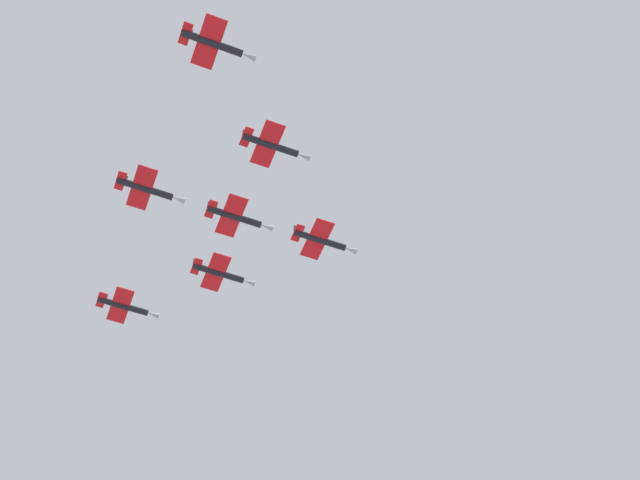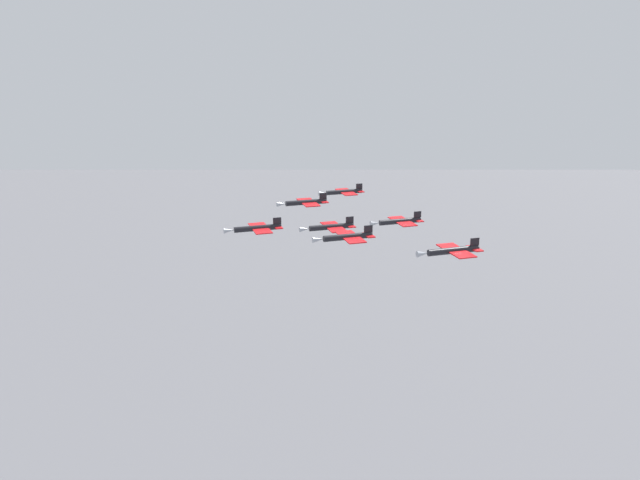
# 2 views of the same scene
# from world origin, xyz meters

# --- Properties ---
(jet_lead) EXTENTS (11.85, 10.36, 2.75)m
(jet_lead) POSITION_xyz_m (5.05, -18.44, 142.06)
(jet_lead) COLOR black
(jet_port_inner) EXTENTS (11.85, 10.36, 2.75)m
(jet_port_inner) POSITION_xyz_m (-17.05, -15.75, 143.11)
(jet_port_inner) COLOR black
(jet_starboard_inner) EXTENTS (11.85, 10.36, 2.75)m
(jet_starboard_inner) POSITION_xyz_m (2.37, -40.54, 143.35)
(jet_starboard_inner) COLOR black
(jet_port_outer) EXTENTS (11.85, 10.36, 2.75)m
(jet_port_outer) POSITION_xyz_m (-8.58, -29.12, 140.95)
(jet_port_outer) COLOR black
(jet_starboard_outer) EXTENTS (11.85, 10.36, 2.75)m
(jet_starboard_outer) POSITION_xyz_m (-39.16, -13.07, 143.45)
(jet_starboard_outer) COLOR black
(jet_center_rear) EXTENTS (11.85, 10.36, 2.75)m
(jet_center_rear) POSITION_xyz_m (-0.31, -62.65, 141.76)
(jet_center_rear) COLOR black
(jet_port_trail) EXTENTS (11.85, 10.36, 2.75)m
(jet_port_trail) POSITION_xyz_m (-22.22, -39.80, 140.93)
(jet_port_trail) COLOR black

